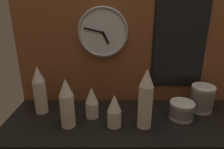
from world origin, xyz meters
TOP-DOWN VIEW (x-y plane):
  - ground_plane at (0.00, 0.00)cm, footprint 160.00×56.00cm
  - wall_tiled_back at (0.00, 26.50)cm, footprint 160.00×3.00cm
  - cup_stack_left at (-39.15, -8.53)cm, footprint 8.50×8.50cm
  - cup_stack_far_left at (-60.63, 8.11)cm, footprint 8.50×8.50cm
  - cup_stack_center at (-11.44, -8.69)cm, footprint 8.50×8.50cm
  - cup_stack_center_right at (6.56, -9.06)cm, footprint 8.50×8.50cm
  - cup_stack_center_left at (-25.71, 1.66)cm, footprint 8.50×8.50cm
  - bowl_stack_far_right at (48.58, 10.16)cm, footprint 15.46×15.46cm
  - bowl_stack_right at (31.69, 0.07)cm, footprint 15.46×15.46cm
  - wall_clock at (-18.90, 23.46)cm, footprint 34.13×2.70cm
  - menu_board at (33.72, 24.35)cm, footprint 37.08×1.32cm

SIDE VIEW (x-z plane):
  - ground_plane at x=0.00cm, z-range -4.00..0.00cm
  - bowl_stack_right at x=31.69cm, z-range 0.37..11.87cm
  - bowl_stack_far_right at x=48.58cm, z-range 0.36..18.63cm
  - cup_stack_center at x=-11.44cm, z-range 0.00..20.60cm
  - cup_stack_center_left at x=-25.71cm, z-range 0.00..20.60cm
  - cup_stack_left at x=-39.15cm, z-range 0.00..30.48cm
  - cup_stack_far_left at x=-60.63cm, z-range 0.00..32.46cm
  - cup_stack_center_right at x=6.56cm, z-range 0.00..36.41cm
  - menu_board at x=33.72cm, z-range 12.49..72.97cm
  - wall_clock at x=-18.90cm, z-range 34.58..68.71cm
  - wall_tiled_back at x=0.00cm, z-range 0.00..105.00cm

